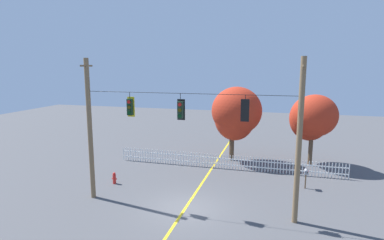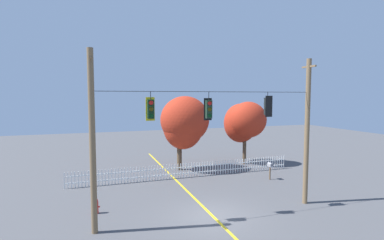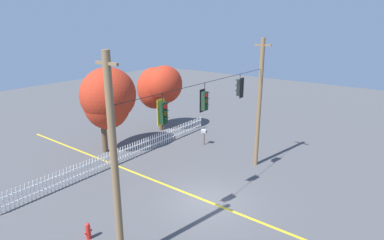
# 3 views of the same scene
# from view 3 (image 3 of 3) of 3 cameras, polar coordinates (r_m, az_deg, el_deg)

# --- Properties ---
(ground) EXTENTS (80.00, 80.00, 0.00)m
(ground) POSITION_cam_3_polar(r_m,az_deg,el_deg) (17.87, 2.52, -14.28)
(ground) COLOR #4C4C4F
(lane_centerline_stripe) EXTENTS (0.16, 36.00, 0.01)m
(lane_centerline_stripe) POSITION_cam_3_polar(r_m,az_deg,el_deg) (17.87, 2.52, -14.27)
(lane_centerline_stripe) COLOR gold
(lane_centerline_stripe) RESTS_ON ground
(signal_support_span) EXTENTS (12.09, 1.10, 8.44)m
(signal_support_span) POSITION_cam_3_polar(r_m,az_deg,el_deg) (16.08, 2.72, -1.08)
(signal_support_span) COLOR brown
(signal_support_span) RESTS_ON ground
(traffic_signal_northbound_secondary) EXTENTS (0.43, 0.38, 1.41)m
(traffic_signal_northbound_secondary) POSITION_cam_3_polar(r_m,az_deg,el_deg) (13.26, -5.22, 1.28)
(traffic_signal_northbound_secondary) COLOR black
(traffic_signal_southbound_primary) EXTENTS (0.43, 0.38, 1.46)m
(traffic_signal_southbound_primary) POSITION_cam_3_polar(r_m,az_deg,el_deg) (15.52, 2.23, 3.45)
(traffic_signal_southbound_primary) COLOR black
(traffic_signal_eastbound_side) EXTENTS (0.43, 0.38, 1.35)m
(traffic_signal_eastbound_side) POSITION_cam_3_polar(r_m,az_deg,el_deg) (18.37, 8.56, 5.76)
(traffic_signal_eastbound_side) COLOR black
(white_picket_fence) EXTENTS (17.73, 0.06, 1.13)m
(white_picket_fence) POSITION_cam_3_polar(r_m,az_deg,el_deg) (22.90, -11.58, -5.74)
(white_picket_fence) COLOR white
(white_picket_fence) RESTS_ON ground
(autumn_maple_near_fence) EXTENTS (4.15, 3.72, 6.32)m
(autumn_maple_near_fence) POSITION_cam_3_polar(r_m,az_deg,el_deg) (23.73, -14.85, 3.82)
(autumn_maple_near_fence) COLOR brown
(autumn_maple_near_fence) RESTS_ON ground
(autumn_maple_mid) EXTENTS (3.61, 3.84, 5.82)m
(autumn_maple_mid) POSITION_cam_3_polar(r_m,az_deg,el_deg) (28.09, -5.87, 5.98)
(autumn_maple_mid) COLOR brown
(autumn_maple_mid) RESTS_ON ground
(fire_hydrant) EXTENTS (0.38, 0.22, 0.80)m
(fire_hydrant) POSITION_cam_3_polar(r_m,az_deg,el_deg) (15.70, -18.12, -18.37)
(fire_hydrant) COLOR red
(fire_hydrant) RESTS_ON ground
(roadside_mailbox) EXTENTS (0.25, 0.44, 1.30)m
(roadside_mailbox) POSITION_cam_3_polar(r_m,az_deg,el_deg) (25.07, 2.17, -2.18)
(roadside_mailbox) COLOR brown
(roadside_mailbox) RESTS_ON ground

